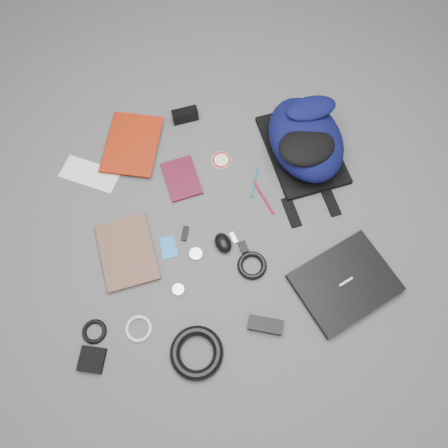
{
  "coord_description": "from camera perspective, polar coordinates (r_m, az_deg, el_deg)",
  "views": [
    {
      "loc": [
        -0.04,
        -0.61,
        1.54
      ],
      "look_at": [
        0.0,
        0.0,
        0.02
      ],
      "focal_mm": 35.0,
      "sensor_mm": 36.0,
      "label": 1
    }
  ],
  "objects": [
    {
      "name": "pen_teal",
      "position": [
        1.73,
        4.04,
        5.48
      ],
      "size": [
        0.05,
        0.13,
        0.01
      ],
      "primitive_type": "cylinder",
      "rotation": [
        1.57,
        0.0,
        -0.28
      ],
      "color": "#0E6B7F",
      "rests_on": "ground"
    },
    {
      "name": "backpack",
      "position": [
        1.75,
        10.62,
        10.85
      ],
      "size": [
        0.38,
        0.48,
        0.18
      ],
      "primitive_type": null,
      "rotation": [
        0.0,
        0.0,
        0.22
      ],
      "color": "black",
      "rests_on": "ground"
    },
    {
      "name": "textbook_red",
      "position": [
        1.87,
        -15.1,
        10.35
      ],
      "size": [
        0.27,
        0.32,
        0.03
      ],
      "primitive_type": "imported",
      "rotation": [
        0.0,
        0.0,
        -0.21
      ],
      "color": "maroon",
      "rests_on": "ground"
    },
    {
      "name": "id_badge",
      "position": [
        1.63,
        -7.24,
        -3.04
      ],
      "size": [
        0.07,
        0.09,
        0.0
      ],
      "primitive_type": "cube",
      "rotation": [
        0.0,
        0.0,
        0.17
      ],
      "color": "#1B84D0",
      "rests_on": "ground"
    },
    {
      "name": "envelope",
      "position": [
        1.82,
        -17.11,
        6.26
      ],
      "size": [
        0.25,
        0.19,
        0.0
      ],
      "primitive_type": "cube",
      "rotation": [
        0.0,
        0.0,
        -0.41
      ],
      "color": "white",
      "rests_on": "ground"
    },
    {
      "name": "dvd_case",
      "position": [
        1.74,
        -5.56,
        5.92
      ],
      "size": [
        0.17,
        0.2,
        0.01
      ],
      "primitive_type": "cube",
      "rotation": [
        0.0,
        0.0,
        0.25
      ],
      "color": "#420C1C",
      "rests_on": "ground"
    },
    {
      "name": "comic_book",
      "position": [
        1.66,
        -15.76,
        -4.45
      ],
      "size": [
        0.25,
        0.3,
        0.02
      ],
      "primitive_type": "imported",
      "rotation": [
        0.0,
        0.0,
        0.22
      ],
      "color": "#C46A0E",
      "rests_on": "ground"
    },
    {
      "name": "power_cord_coil",
      "position": [
        1.53,
        -3.59,
        -16.42
      ],
      "size": [
        0.24,
        0.24,
        0.04
      ],
      "primitive_type": "torus",
      "rotation": [
        0.0,
        0.0,
        -0.4
      ],
      "color": "black",
      "rests_on": "ground"
    },
    {
      "name": "usb_silver",
      "position": [
        1.63,
        1.26,
        -1.81
      ],
      "size": [
        0.03,
        0.05,
        0.01
      ],
      "primitive_type": "cube",
      "rotation": [
        0.0,
        0.0,
        0.39
      ],
      "color": "#A4A4A6",
      "rests_on": "ground"
    },
    {
      "name": "cable_coil",
      "position": [
        1.59,
        3.68,
        -5.42
      ],
      "size": [
        0.14,
        0.14,
        0.02
      ],
      "primitive_type": "torus",
      "rotation": [
        0.0,
        0.0,
        0.29
      ],
      "color": "black",
      "rests_on": "ground"
    },
    {
      "name": "ground",
      "position": [
        1.65,
        0.0,
        -0.26
      ],
      "size": [
        4.0,
        4.0,
        0.0
      ],
      "primitive_type": "plane",
      "color": "#4F4F51",
      "rests_on": "ground"
    },
    {
      "name": "pen_red",
      "position": [
        1.7,
        5.2,
        3.45
      ],
      "size": [
        0.07,
        0.15,
        0.01
      ],
      "primitive_type": "cylinder",
      "rotation": [
        1.57,
        0.0,
        0.41
      ],
      "color": "maroon",
      "rests_on": "ground"
    },
    {
      "name": "headphone_right",
      "position": [
        1.61,
        -3.7,
        -3.93
      ],
      "size": [
        0.05,
        0.05,
        0.01
      ],
      "primitive_type": "cylinder",
      "rotation": [
        0.0,
        0.0,
        -0.13
      ],
      "color": "silver",
      "rests_on": "ground"
    },
    {
      "name": "power_brick",
      "position": [
        1.55,
        5.43,
        -13.0
      ],
      "size": [
        0.13,
        0.08,
        0.03
      ],
      "primitive_type": "cube",
      "rotation": [
        0.0,
        0.0,
        -0.25
      ],
      "color": "black",
      "rests_on": "ground"
    },
    {
      "name": "white_cable_coil",
      "position": [
        1.58,
        -11.1,
        -13.26
      ],
      "size": [
        0.11,
        0.11,
        0.01
      ],
      "primitive_type": "torus",
      "rotation": [
        0.0,
        0.0,
        0.21
      ],
      "color": "silver",
      "rests_on": "ground"
    },
    {
      "name": "key_fob",
      "position": [
        1.62,
        2.53,
        -3.02
      ],
      "size": [
        0.04,
        0.05,
        0.01
      ],
      "primitive_type": "cube",
      "rotation": [
        0.0,
        0.0,
        0.26
      ],
      "color": "black",
      "rests_on": "ground"
    },
    {
      "name": "laptop",
      "position": [
        1.63,
        15.49,
        -7.42
      ],
      "size": [
        0.42,
        0.38,
        0.03
      ],
      "primitive_type": "cube",
      "rotation": [
        0.0,
        0.0,
        0.46
      ],
      "color": "black",
      "rests_on": "ground"
    },
    {
      "name": "usb_black",
      "position": [
        1.64,
        -5.12,
        -1.24
      ],
      "size": [
        0.03,
        0.06,
        0.01
      ],
      "primitive_type": "cube",
      "rotation": [
        0.0,
        0.0,
        -0.21
      ],
      "color": "black",
      "rests_on": "ground"
    },
    {
      "name": "headphone_left",
      "position": [
        1.58,
        -6.0,
        -8.5
      ],
      "size": [
        0.05,
        0.05,
        0.01
      ],
      "primitive_type": "cylinder",
      "rotation": [
        0.0,
        0.0,
        -0.2
      ],
      "color": "#B6B6B8",
      "rests_on": "ground"
    },
    {
      "name": "earbud_coil",
      "position": [
        1.61,
        -16.57,
        -13.31
      ],
      "size": [
        0.09,
        0.09,
        0.02
      ],
      "primitive_type": "torus",
      "rotation": [
        0.0,
        0.0,
        -0.09
      ],
      "color": "black",
      "rests_on": "ground"
    },
    {
      "name": "compact_camera",
      "position": [
        1.87,
        -5.1,
        13.96
      ],
      "size": [
        0.11,
        0.06,
        0.06
      ],
      "primitive_type": "cube",
      "rotation": [
        0.0,
        0.0,
        0.21
      ],
      "color": "black",
      "rests_on": "ground"
    },
    {
      "name": "sticker_disc",
      "position": [
        1.78,
        -0.35,
        8.35
      ],
      "size": [
        0.08,
        0.08,
        0.0
      ],
      "primitive_type": "cylinder",
      "rotation": [
        0.0,
        0.0,
        -0.09
      ],
      "color": "white",
      "rests_on": "ground"
    },
    {
      "name": "mouse",
      "position": [
        1.61,
        -0.12,
        -2.49
      ],
      "size": [
        0.08,
        0.1,
        0.04
      ],
      "primitive_type": "ellipsoid",
      "rotation": [
        0.0,
        0.0,
        0.36
      ],
      "color": "black",
      "rests_on": "ground"
    },
    {
      "name": "pouch",
      "position": [
        1.59,
        -16.87,
        -16.58
      ],
      "size": [
        0.1,
        0.1,
        0.02
      ],
      "primitive_type": "cube",
      "rotation": [
        0.0,
        0.0,
        -0.2
      ],
      "color": "black",
      "rests_on": "ground"
    }
  ]
}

